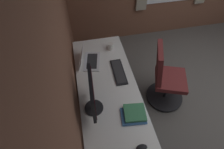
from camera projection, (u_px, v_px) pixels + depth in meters
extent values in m
cube|color=brown|center=(62.00, 78.00, 1.48)|extent=(4.74, 0.10, 2.60)
cube|color=white|center=(108.00, 88.00, 2.15)|extent=(1.84, 0.70, 0.03)
cylinder|color=silver|center=(115.00, 57.00, 3.01)|extent=(0.05, 0.05, 0.70)
cylinder|color=silver|center=(80.00, 63.00, 2.93)|extent=(0.05, 0.05, 0.70)
cube|color=white|center=(104.00, 95.00, 2.53)|extent=(0.40, 0.50, 0.69)
cube|color=silver|center=(122.00, 92.00, 2.56)|extent=(0.37, 0.01, 0.61)
cylinder|color=black|center=(94.00, 108.00, 1.95)|extent=(0.20, 0.20, 0.01)
cylinder|color=black|center=(94.00, 105.00, 1.91)|extent=(0.04, 0.04, 0.10)
cube|color=black|center=(92.00, 93.00, 1.74)|extent=(0.47, 0.05, 0.34)
cube|color=#330F14|center=(94.00, 93.00, 1.74)|extent=(0.43, 0.03, 0.30)
cube|color=silver|center=(92.00, 61.00, 2.40)|extent=(0.38, 0.27, 0.01)
cube|color=#262628|center=(92.00, 61.00, 2.40)|extent=(0.30, 0.18, 0.00)
cube|color=silver|center=(81.00, 56.00, 2.32)|extent=(0.35, 0.13, 0.19)
cube|color=#B2BCCC|center=(81.00, 56.00, 2.32)|extent=(0.32, 0.11, 0.16)
cube|color=black|center=(119.00, 72.00, 2.28)|extent=(0.42, 0.14, 0.02)
cube|color=#2D2D30|center=(119.00, 71.00, 2.27)|extent=(0.38, 0.12, 0.00)
ellipsoid|color=black|center=(142.00, 148.00, 1.67)|extent=(0.06, 0.10, 0.03)
cube|color=#38669E|center=(133.00, 116.00, 1.88)|extent=(0.23, 0.27, 0.02)
cube|color=#3D8456|center=(135.00, 113.00, 1.88)|extent=(0.23, 0.24, 0.03)
cylinder|color=silver|center=(111.00, 47.00, 2.53)|extent=(0.07, 0.07, 0.10)
torus|color=silver|center=(110.00, 44.00, 2.56)|extent=(0.06, 0.01, 0.06)
cube|color=maroon|center=(171.00, 79.00, 2.56)|extent=(0.56, 0.55, 0.07)
cube|color=maroon|center=(160.00, 64.00, 2.36)|extent=(0.42, 0.26, 0.50)
cylinder|color=black|center=(167.00, 89.00, 2.73)|extent=(0.05, 0.05, 0.37)
cylinder|color=black|center=(164.00, 96.00, 2.88)|extent=(0.56, 0.56, 0.03)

